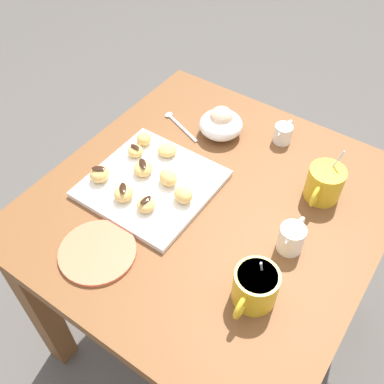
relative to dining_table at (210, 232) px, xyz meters
name	(u,v)px	position (x,y,z in m)	size (l,w,h in m)	color
ground_plane	(205,323)	(0.00, 0.00, -0.58)	(8.00, 8.00, 0.00)	#514C47
dining_table	(210,232)	(0.00, 0.00, 0.00)	(0.88, 0.84, 0.72)	brown
pastry_plate_square	(152,184)	(0.05, -0.16, 0.15)	(0.31, 0.31, 0.02)	white
coffee_mug_mustard_left	(324,183)	(-0.18, 0.22, 0.19)	(0.13, 0.09, 0.14)	gold
coffee_mug_mustard_right	(255,286)	(0.18, 0.22, 0.19)	(0.13, 0.10, 0.14)	gold
cream_pitcher_white	(292,237)	(0.02, 0.23, 0.18)	(0.10, 0.06, 0.07)	white
ice_cream_bowl	(221,123)	(-0.23, -0.12, 0.18)	(0.13, 0.13, 0.09)	white
chocolate_sauce_pitcher	(283,133)	(-0.31, 0.04, 0.17)	(0.09, 0.05, 0.06)	white
saucer_coral_left	(98,252)	(0.29, -0.13, 0.14)	(0.18, 0.18, 0.01)	#E5704C
loose_spoon_near_saucer	(177,123)	(-0.20, -0.25, 0.14)	(0.07, 0.15, 0.01)	silver
beignet_0	(124,193)	(0.13, -0.18, 0.17)	(0.05, 0.05, 0.04)	#E5B260
chocolate_drizzle_0	(123,188)	(0.13, -0.18, 0.19)	(0.04, 0.02, 0.01)	black
beignet_1	(144,139)	(-0.06, -0.27, 0.17)	(0.04, 0.05, 0.04)	#E5B260
beignet_2	(135,151)	(-0.01, -0.26, 0.17)	(0.04, 0.04, 0.03)	#E5B260
chocolate_drizzle_2	(135,147)	(-0.01, -0.26, 0.18)	(0.03, 0.01, 0.01)	black
beignet_3	(168,178)	(0.02, -0.12, 0.17)	(0.06, 0.04, 0.04)	#E5B260
beignet_4	(143,168)	(0.03, -0.20, 0.17)	(0.06, 0.05, 0.03)	#E5B260
chocolate_drizzle_4	(142,163)	(0.03, -0.20, 0.19)	(0.04, 0.02, 0.01)	black
beignet_5	(183,195)	(0.05, -0.05, 0.17)	(0.04, 0.05, 0.04)	#E5B260
beignet_6	(146,205)	(0.13, -0.11, 0.17)	(0.05, 0.05, 0.03)	#E5B260
chocolate_drizzle_6	(146,200)	(0.13, -0.11, 0.19)	(0.03, 0.02, 0.01)	black
beignet_7	(99,174)	(0.12, -0.27, 0.17)	(0.05, 0.05, 0.04)	#E5B260
chocolate_drizzle_7	(98,168)	(0.12, -0.27, 0.19)	(0.03, 0.02, 0.01)	black
beignet_8	(167,150)	(-0.06, -0.19, 0.17)	(0.05, 0.05, 0.03)	#E5B260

